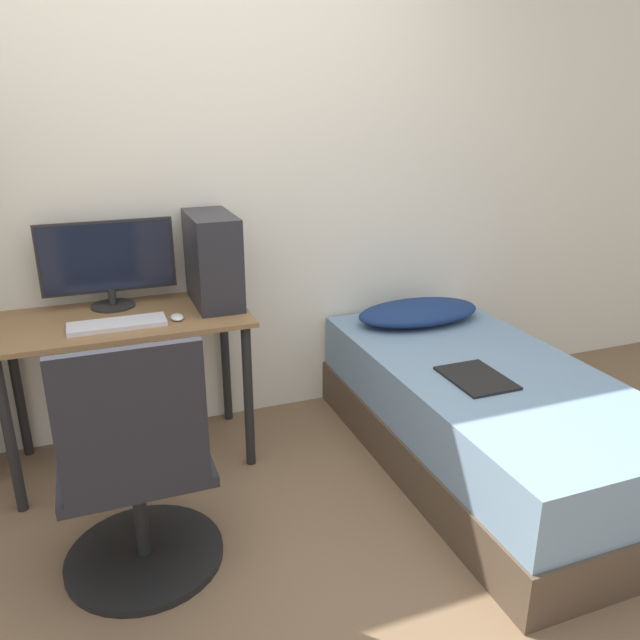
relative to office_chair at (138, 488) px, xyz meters
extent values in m
plane|color=brown|center=(0.43, -0.40, -0.36)|extent=(14.00, 14.00, 0.00)
cube|color=silver|center=(0.43, 1.11, 0.89)|extent=(8.00, 0.05, 2.50)
cube|color=brown|center=(0.05, 0.79, 0.36)|extent=(1.10, 0.57, 0.02)
cylinder|color=black|center=(-0.45, 0.56, -0.01)|extent=(0.04, 0.04, 0.70)
cylinder|color=black|center=(0.54, 0.56, -0.01)|extent=(0.04, 0.04, 0.70)
cylinder|color=black|center=(-0.45, 1.03, -0.01)|extent=(0.04, 0.04, 0.70)
cylinder|color=black|center=(0.54, 1.03, -0.01)|extent=(0.04, 0.04, 0.70)
cylinder|color=black|center=(0.00, 0.06, -0.34)|extent=(0.58, 0.58, 0.03)
cylinder|color=black|center=(0.00, 0.06, -0.13)|extent=(0.05, 0.05, 0.39)
cube|color=black|center=(0.00, 0.06, 0.08)|extent=(0.51, 0.51, 0.04)
cube|color=black|center=(0.00, -0.17, 0.35)|extent=(0.46, 0.04, 0.49)
cube|color=#4C3D2D|center=(1.57, 0.17, -0.24)|extent=(0.91, 1.83, 0.22)
cube|color=#708EA8|center=(1.57, 0.17, 0.00)|extent=(0.88, 1.79, 0.27)
ellipsoid|color=navy|center=(1.57, 0.82, 0.20)|extent=(0.69, 0.36, 0.11)
cube|color=black|center=(1.44, 0.08, 0.15)|extent=(0.24, 0.32, 0.01)
cylinder|color=black|center=(0.02, 0.97, 0.37)|extent=(0.20, 0.20, 0.01)
cylinder|color=black|center=(0.02, 0.97, 0.42)|extent=(0.04, 0.04, 0.08)
cube|color=black|center=(0.02, 0.97, 0.61)|extent=(0.60, 0.01, 0.33)
cube|color=black|center=(0.02, 0.96, 0.61)|extent=(0.57, 0.01, 0.31)
cube|color=silver|center=(0.01, 0.68, 0.38)|extent=(0.41, 0.14, 0.02)
cube|color=#232328|center=(0.47, 0.85, 0.58)|extent=(0.20, 0.42, 0.42)
ellipsoid|color=silver|center=(0.27, 0.68, 0.38)|extent=(0.06, 0.09, 0.02)
camera|label=1|loc=(-0.06, -1.96, 1.29)|focal=35.00mm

